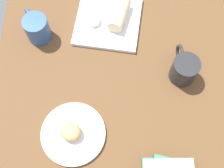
# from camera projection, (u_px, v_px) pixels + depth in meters

# --- Properties ---
(dining_table) EXTENTS (1.10, 0.90, 0.04)m
(dining_table) POSITION_uv_depth(u_px,v_px,m) (121.00, 92.00, 1.05)
(dining_table) COLOR brown
(dining_table) RESTS_ON ground
(round_plate) EXTENTS (0.21, 0.21, 0.01)m
(round_plate) POSITION_uv_depth(u_px,v_px,m) (73.00, 134.00, 0.97)
(round_plate) COLOR white
(round_plate) RESTS_ON dining_table
(scone_pastry) EXTENTS (0.09, 0.10, 0.04)m
(scone_pastry) POSITION_uv_depth(u_px,v_px,m) (70.00, 131.00, 0.94)
(scone_pastry) COLOR tan
(scone_pastry) RESTS_ON round_plate
(square_plate) EXTENTS (0.27, 0.27, 0.02)m
(square_plate) POSITION_uv_depth(u_px,v_px,m) (108.00, 21.00, 1.13)
(square_plate) COLOR white
(square_plate) RESTS_ON dining_table
(sauce_cup) EXTENTS (0.05, 0.05, 0.02)m
(sauce_cup) POSITION_uv_depth(u_px,v_px,m) (94.00, 20.00, 1.10)
(sauce_cup) COLOR silver
(sauce_cup) RESTS_ON square_plate
(breakfast_wrap) EXTENTS (0.14, 0.09, 0.06)m
(breakfast_wrap) POSITION_uv_depth(u_px,v_px,m) (119.00, 14.00, 1.09)
(breakfast_wrap) COLOR beige
(breakfast_wrap) RESTS_ON square_plate
(coffee_mug) EXTENTS (0.13, 0.10, 0.10)m
(coffee_mug) POSITION_uv_depth(u_px,v_px,m) (37.00, 28.00, 1.06)
(coffee_mug) COLOR #2D518C
(coffee_mug) RESTS_ON dining_table
(second_mug) EXTENTS (0.14, 0.09, 0.10)m
(second_mug) POSITION_uv_depth(u_px,v_px,m) (184.00, 69.00, 1.01)
(second_mug) COLOR #262628
(second_mug) RESTS_ON dining_table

